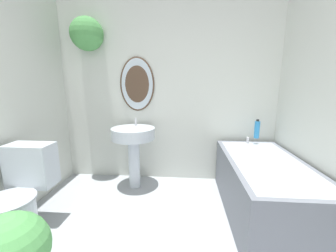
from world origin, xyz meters
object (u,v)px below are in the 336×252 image
Objects in this scene: toilet at (19,200)px; bathtub at (264,187)px; shampoo_bottle at (257,129)px; pedestal_sink at (133,141)px.

toilet is 0.54× the size of bathtub.
shampoo_bottle reaches higher than toilet.
bathtub is (2.20, 0.50, -0.05)m from toilet.
shampoo_bottle is (1.53, 0.13, 0.15)m from pedestal_sink.
pedestal_sink is 0.61× the size of bathtub.
shampoo_bottle reaches higher than pedestal_sink.
bathtub is 0.76m from shampoo_bottle.
toilet is 1.25m from pedestal_sink.
toilet is at bearing -154.44° from shampoo_bottle.
toilet is 0.89× the size of pedestal_sink.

